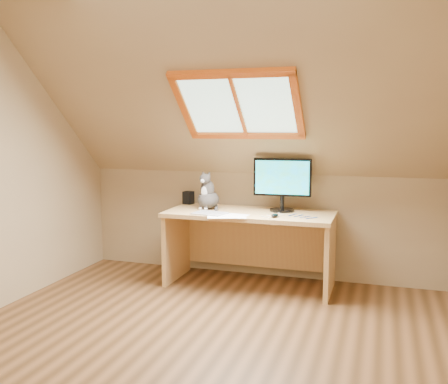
% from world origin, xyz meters
% --- Properties ---
extents(ground, '(3.50, 3.50, 0.00)m').
position_xyz_m(ground, '(0.00, 0.00, 0.00)').
color(ground, brown).
rests_on(ground, ground).
extents(room_shell, '(3.52, 3.52, 2.41)m').
position_xyz_m(room_shell, '(0.00, -0.09, 1.43)').
color(room_shell, tan).
rests_on(room_shell, ground).
extents(desk, '(1.50, 0.66, 0.69)m').
position_xyz_m(desk, '(0.01, 1.45, 0.47)').
color(desk, tan).
rests_on(desk, ground).
extents(monitor, '(0.52, 0.22, 0.48)m').
position_xyz_m(monitor, '(0.28, 1.50, 0.96)').
color(monitor, black).
rests_on(monitor, desk).
extents(cat, '(0.24, 0.27, 0.36)m').
position_xyz_m(cat, '(-0.41, 1.42, 0.82)').
color(cat, '#4B4542').
rests_on(cat, desk).
extents(desk_speaker, '(0.10, 0.10, 0.13)m').
position_xyz_m(desk_speaker, '(-0.69, 1.63, 0.75)').
color(desk_speaker, black).
rests_on(desk_speaker, desk).
extents(graphics_tablet, '(0.31, 0.25, 0.01)m').
position_xyz_m(graphics_tablet, '(-0.30, 1.16, 0.69)').
color(graphics_tablet, '#B2B2B7').
rests_on(graphics_tablet, desk).
extents(mouse, '(0.07, 0.11, 0.03)m').
position_xyz_m(mouse, '(0.28, 1.18, 0.70)').
color(mouse, black).
rests_on(mouse, desk).
extents(papers, '(0.35, 0.30, 0.01)m').
position_xyz_m(papers, '(-0.05, 1.12, 0.69)').
color(papers, white).
rests_on(papers, desk).
extents(cables, '(0.51, 0.26, 0.01)m').
position_xyz_m(cables, '(0.40, 1.26, 0.69)').
color(cables, silver).
rests_on(cables, desk).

